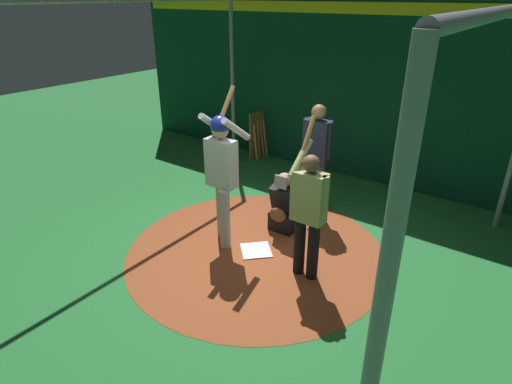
{
  "coord_description": "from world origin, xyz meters",
  "views": [
    {
      "loc": [
        4.22,
        3.06,
        3.4
      ],
      "look_at": [
        0.0,
        0.0,
        0.95
      ],
      "focal_mm": 29.72,
      "sensor_mm": 36.0,
      "label": 1
    }
  ],
  "objects": [
    {
      "name": "bat_rack",
      "position": [
        -3.26,
        -2.26,
        0.5
      ],
      "size": [
        0.7,
        0.2,
        1.05
      ],
      "color": "olive",
      "rests_on": "ground"
    },
    {
      "name": "batter",
      "position": [
        0.05,
        -0.56,
        1.2
      ],
      "size": [
        0.68,
        0.49,
        2.25
      ],
      "color": "#B3B3B7",
      "rests_on": "ground"
    },
    {
      "name": "catcher",
      "position": [
        -0.76,
        -0.01,
        0.38
      ],
      "size": [
        0.58,
        0.4,
        0.97
      ],
      "color": "black",
      "rests_on": "ground"
    },
    {
      "name": "dirt_circle",
      "position": [
        0.0,
        0.0,
        0.0
      ],
      "size": [
        3.72,
        3.72,
        0.01
      ],
      "primitive_type": "cylinder",
      "color": "#9E4C28",
      "rests_on": "ground"
    },
    {
      "name": "cage_frame",
      "position": [
        0.0,
        0.0,
        2.31
      ],
      "size": [
        5.79,
        5.46,
        3.34
      ],
      "color": "gray",
      "rests_on": "ground"
    },
    {
      "name": "home_plate",
      "position": [
        0.0,
        0.0,
        0.01
      ],
      "size": [
        0.59,
        0.59,
        0.01
      ],
      "primitive_type": "cube",
      "rotation": [
        0.0,
        0.0,
        0.79
      ],
      "color": "white",
      "rests_on": "dirt_circle"
    },
    {
      "name": "ground_plane",
      "position": [
        0.0,
        0.0,
        0.0
      ],
      "size": [
        27.32,
        27.32,
        0.0
      ],
      "primitive_type": "plane",
      "color": "#287A38"
    },
    {
      "name": "umpire",
      "position": [
        -1.55,
        0.07,
        1.06
      ],
      "size": [
        0.23,
        0.49,
        1.86
      ],
      "color": "#4C4C51",
      "rests_on": "ground"
    },
    {
      "name": "back_wall",
      "position": [
        -3.51,
        0.0,
        1.67
      ],
      "size": [
        0.23,
        11.32,
        3.32
      ],
      "color": "#0C3D26",
      "rests_on": "ground"
    },
    {
      "name": "visitor",
      "position": [
        0.06,
        0.85,
        0.98
      ],
      "size": [
        0.55,
        0.49,
        2.06
      ],
      "rotation": [
        0.0,
        0.0,
        0.0
      ],
      "color": "black",
      "rests_on": "ground"
    }
  ]
}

